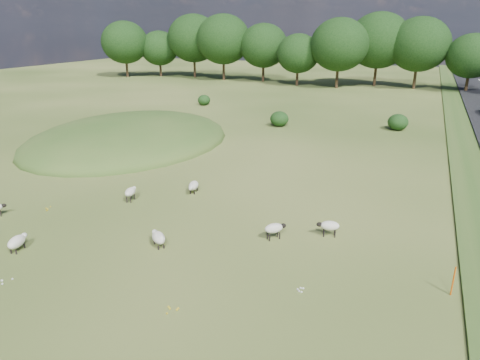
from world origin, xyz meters
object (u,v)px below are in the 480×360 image
at_px(sheep_4, 158,237).
at_px(sheep_0, 130,192).
at_px(sheep_3, 17,242).
at_px(sheep_6, 193,186).
at_px(sheep_1, 274,228).
at_px(marker_post, 453,281).
at_px(sheep_5, 329,226).

bearing_deg(sheep_4, sheep_0, -3.17).
bearing_deg(sheep_3, sheep_6, -36.10).
xyz_separation_m(sheep_1, sheep_4, (-4.63, -2.75, -0.12)).
distance_m(marker_post, sheep_0, 16.89).
relative_size(sheep_0, sheep_5, 1.02).
bearing_deg(sheep_0, sheep_3, 158.96).
height_order(sheep_3, sheep_5, sheep_5).
bearing_deg(marker_post, sheep_1, 167.84).
bearing_deg(sheep_6, sheep_1, 48.16).
relative_size(marker_post, sheep_1, 1.16).
relative_size(sheep_5, sheep_6, 0.90).
xyz_separation_m(sheep_0, sheep_4, (4.46, -3.92, -0.12)).
height_order(sheep_1, sheep_6, sheep_1).
height_order(sheep_0, sheep_4, sheep_0).
xyz_separation_m(sheep_1, sheep_3, (-10.21, -5.59, -0.11)).
bearing_deg(marker_post, sheep_3, -167.42).
height_order(marker_post, sheep_3, marker_post).
xyz_separation_m(marker_post, sheep_6, (-13.98, 5.35, -0.16)).
distance_m(sheep_1, sheep_5, 2.64).
distance_m(sheep_3, sheep_6, 10.05).
bearing_deg(sheep_4, sheep_6, -36.47).
bearing_deg(sheep_6, sheep_4, 3.68).
relative_size(sheep_0, sheep_6, 0.91).
height_order(sheep_3, sheep_4, sheep_3).
xyz_separation_m(sheep_3, sheep_4, (5.57, 2.84, -0.00)).
xyz_separation_m(sheep_1, sheep_5, (2.30, 1.29, -0.01)).
bearing_deg(sheep_3, marker_post, -91.41).
relative_size(sheep_4, sheep_6, 0.94).
distance_m(sheep_0, sheep_1, 9.17).
height_order(sheep_1, sheep_5, sheep_1).
xyz_separation_m(sheep_0, sheep_1, (9.10, -1.17, -0.00)).
relative_size(sheep_0, sheep_3, 0.91).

